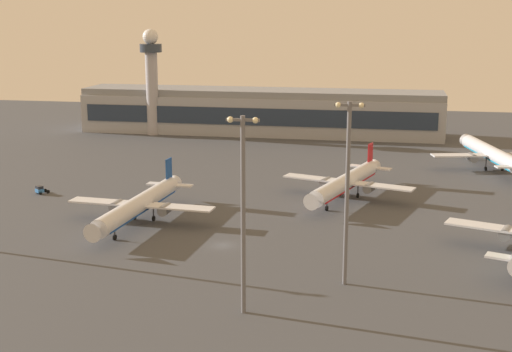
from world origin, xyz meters
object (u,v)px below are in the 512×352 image
Objects in this scene: airplane_near_gate at (140,205)px; pushback_tug at (40,190)px; airplane_mid_apron at (492,154)px; apron_light_east at (243,205)px; control_tower at (152,74)px; airplane_far_stand at (347,182)px; apron_light_west at (347,184)px.

pushback_tug is at bearing -25.69° from airplane_near_gate.
airplane_mid_apron is at bearing -135.14° from airplane_near_gate.
control_tower is at bearing 113.69° from apron_light_east.
airplane_near_gate is 1.01× the size of airplane_far_stand.
apron_light_west is (-35.60, -96.56, 12.62)m from airplane_mid_apron.
control_tower is 115.87m from airplane_near_gate.
apron_light_east is (-49.60, -110.76, 12.30)m from airplane_mid_apron.
control_tower is 112.47m from airplane_far_stand.
control_tower is 92.71m from pushback_tug.
control_tower is 163.90m from apron_light_east.
airplane_near_gate is 38.08m from pushback_tug.
airplane_far_stand is at bearing -46.41° from control_tower.
pushback_tug is (-32.97, 18.81, -2.97)m from airplane_near_gate.
airplane_near_gate is at bearing 127.26° from apron_light_east.
apron_light_west is 1.02× the size of apron_light_east.
airplane_near_gate is at bearing -173.54° from pushback_tug.
control_tower reaches higher than airplane_near_gate.
pushback_tug is (-113.73, -51.01, -3.30)m from airplane_mid_apron.
apron_light_west is at bearing -59.55° from control_tower.
apron_light_west is (45.16, -26.74, 12.95)m from airplane_near_gate.
airplane_mid_apron reaches higher than airplane_far_stand.
apron_light_east is at bearing 131.27° from airplane_near_gate.
airplane_far_stand is at bearing 93.41° from apron_light_west.
apron_light_east is at bearing -127.30° from airplane_mid_apron.
airplane_near_gate is 1.38× the size of apron_light_west.
airplane_mid_apron is (115.42, -39.24, -17.85)m from control_tower.
airplane_far_stand reaches higher than pushback_tug.
airplane_far_stand is at bearing -136.34° from pushback_tug.
control_tower is at bearing 148.05° from airplane_mid_apron.
airplane_mid_apron is (38.90, 41.15, 0.29)m from airplane_far_stand.
airplane_near_gate is 11.77× the size of pushback_tug.
apron_light_west is 19.95m from apron_light_east.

